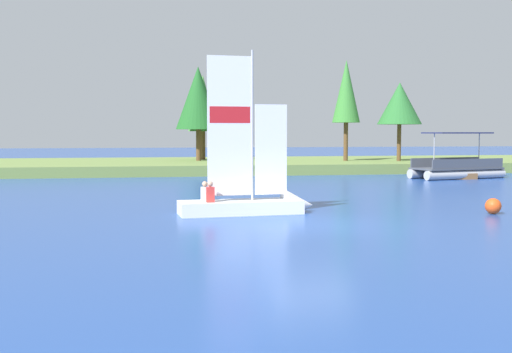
% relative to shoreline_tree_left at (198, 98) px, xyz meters
% --- Properties ---
extents(ground_plane, '(200.00, 200.00, 0.00)m').
position_rel_shoreline_tree_left_xyz_m(ground_plane, '(1.45, -30.15, -5.64)').
color(ground_plane, '#234793').
extents(shore_bank, '(80.00, 14.69, 0.73)m').
position_rel_shoreline_tree_left_xyz_m(shore_bank, '(1.45, -0.26, -5.27)').
color(shore_bank, olive).
rests_on(shore_bank, ground).
extents(shoreline_tree_left, '(3.54, 3.54, 7.40)m').
position_rel_shoreline_tree_left_xyz_m(shoreline_tree_left, '(0.00, 0.00, 0.00)').
color(shoreline_tree_left, brown).
rests_on(shoreline_tree_left, shore_bank).
extents(shoreline_tree_midleft, '(2.44, 2.44, 6.94)m').
position_rel_shoreline_tree_left_xyz_m(shoreline_tree_midleft, '(0.54, 2.14, -0.32)').
color(shoreline_tree_midleft, brown).
rests_on(shoreline_tree_midleft, shore_bank).
extents(shoreline_tree_centre, '(2.17, 2.17, 7.89)m').
position_rel_shoreline_tree_left_xyz_m(shoreline_tree_centre, '(11.42, -2.07, 0.48)').
color(shoreline_tree_centre, brown).
rests_on(shoreline_tree_centre, shore_bank).
extents(shoreline_tree_midright, '(3.43, 3.43, 6.10)m').
position_rel_shoreline_tree_left_xyz_m(shoreline_tree_midright, '(15.40, -3.13, -0.45)').
color(shoreline_tree_midright, brown).
rests_on(shoreline_tree_midright, shore_bank).
extents(wooden_dock, '(1.96, 5.81, 0.38)m').
position_rel_shoreline_tree_left_xyz_m(wooden_dock, '(15.68, -10.01, -5.45)').
color(wooden_dock, brown).
rests_on(wooden_dock, ground).
extents(sailboat, '(5.15, 1.80, 6.35)m').
position_rel_shoreline_tree_left_xyz_m(sailboat, '(0.26, -26.81, -5.16)').
color(sailboat, white).
rests_on(sailboat, ground).
extents(pontoon_boat, '(6.46, 3.67, 2.97)m').
position_rel_shoreline_tree_left_xyz_m(pontoon_boat, '(15.80, -11.78, -4.95)').
color(pontoon_boat, '#B2B2B7').
rests_on(pontoon_boat, ground).
extents(channel_buoy, '(0.58, 0.58, 0.58)m').
position_rel_shoreline_tree_left_xyz_m(channel_buoy, '(8.65, -28.44, -5.35)').
color(channel_buoy, '#E54C19').
rests_on(channel_buoy, ground).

